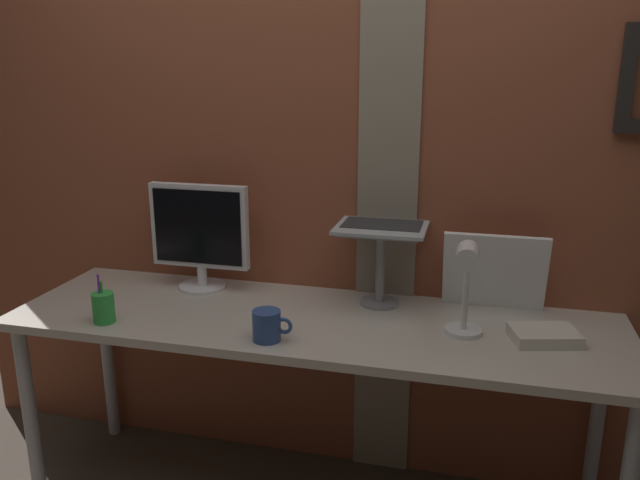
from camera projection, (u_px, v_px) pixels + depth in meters
name	position (u px, v px, depth m)	size (l,w,h in m)	color
brick_wall_back	(331.00, 144.00, 2.37)	(3.16, 0.16, 2.59)	brown
desk	(313.00, 338.00, 2.19)	(2.09, 0.61, 0.75)	beige
monitor	(200.00, 232.00, 2.40)	(0.38, 0.18, 0.41)	white
laptop_stand	(381.00, 255.00, 2.24)	(0.28, 0.22, 0.28)	gray
laptop	(385.00, 207.00, 2.28)	(0.31, 0.33, 0.24)	#ADB2B7
whiteboard_panel	(494.00, 272.00, 2.20)	(0.35, 0.02, 0.29)	white
desk_lamp	(466.00, 280.00, 1.94)	(0.12, 0.20, 0.32)	white
pen_cup	(103.00, 307.00, 2.12)	(0.07, 0.07, 0.17)	green
coffee_mug	(267.00, 325.00, 1.98)	(0.13, 0.09, 0.10)	#2D4C8C
paper_clutter_stack	(544.00, 335.00, 1.98)	(0.20, 0.14, 0.04)	silver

